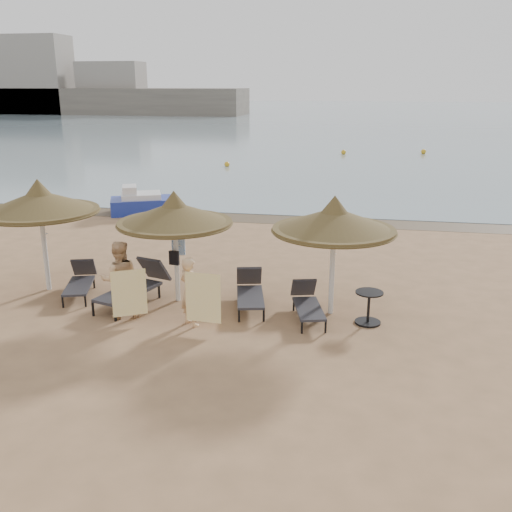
{
  "coord_description": "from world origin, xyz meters",
  "views": [
    {
      "loc": [
        3.63,
        -11.15,
        4.89
      ],
      "look_at": [
        1.33,
        1.2,
        1.06
      ],
      "focal_mm": 40.0,
      "sensor_mm": 36.0,
      "label": 1
    }
  ],
  "objects_px": {
    "palapa_center": "(175,214)",
    "person_left": "(119,273)",
    "palapa_right": "(334,221)",
    "lounger_near_left": "(136,285)",
    "person_right": "(190,286)",
    "lounger_far_right": "(307,302)",
    "side_table": "(368,308)",
    "lounger_far_left": "(80,280)",
    "lounger_near_right": "(250,291)",
    "palapa_left": "(40,202)",
    "pedal_boat": "(141,203)"
  },
  "relations": [
    {
      "from": "palapa_right",
      "to": "lounger_far_left",
      "type": "relative_size",
      "value": 1.53
    },
    {
      "from": "pedal_boat",
      "to": "lounger_far_left",
      "type": "bearing_deg",
      "value": -100.39
    },
    {
      "from": "palapa_left",
      "to": "lounger_far_right",
      "type": "distance_m",
      "value": 6.71
    },
    {
      "from": "lounger_far_right",
      "to": "person_left",
      "type": "xyz_separation_m",
      "value": [
        -3.96,
        -0.73,
        0.66
      ]
    },
    {
      "from": "pedal_boat",
      "to": "palapa_right",
      "type": "bearing_deg",
      "value": -70.8
    },
    {
      "from": "side_table",
      "to": "person_left",
      "type": "distance_m",
      "value": 5.34
    },
    {
      "from": "lounger_near_left",
      "to": "lounger_far_right",
      "type": "distance_m",
      "value": 3.98
    },
    {
      "from": "palapa_center",
      "to": "person_right",
      "type": "xyz_separation_m",
      "value": [
        0.71,
        -1.3,
        -1.21
      ]
    },
    {
      "from": "lounger_near_left",
      "to": "side_table",
      "type": "xyz_separation_m",
      "value": [
        5.28,
        -0.27,
        -0.08
      ]
    },
    {
      "from": "palapa_center",
      "to": "lounger_near_right",
      "type": "distance_m",
      "value": 2.43
    },
    {
      "from": "palapa_left",
      "to": "lounger_far_right",
      "type": "height_order",
      "value": "palapa_left"
    },
    {
      "from": "lounger_near_right",
      "to": "pedal_boat",
      "type": "height_order",
      "value": "pedal_boat"
    },
    {
      "from": "pedal_boat",
      "to": "person_right",
      "type": "bearing_deg",
      "value": -85.89
    },
    {
      "from": "lounger_near_right",
      "to": "person_right",
      "type": "xyz_separation_m",
      "value": [
        -1.01,
        -1.31,
        0.51
      ]
    },
    {
      "from": "lounger_far_left",
      "to": "side_table",
      "type": "relative_size",
      "value": 2.47
    },
    {
      "from": "palapa_right",
      "to": "lounger_near_left",
      "type": "relative_size",
      "value": 1.23
    },
    {
      "from": "palapa_right",
      "to": "lounger_far_right",
      "type": "bearing_deg",
      "value": -149.51
    },
    {
      "from": "lounger_near_left",
      "to": "person_right",
      "type": "height_order",
      "value": "person_right"
    },
    {
      "from": "palapa_left",
      "to": "palapa_center",
      "type": "xyz_separation_m",
      "value": [
        3.37,
        -0.13,
        -0.11
      ]
    },
    {
      "from": "palapa_left",
      "to": "side_table",
      "type": "distance_m",
      "value": 7.98
    },
    {
      "from": "person_left",
      "to": "person_right",
      "type": "bearing_deg",
      "value": 152.94
    },
    {
      "from": "palapa_center",
      "to": "lounger_far_right",
      "type": "xyz_separation_m",
      "value": [
        3.06,
        -0.41,
        -1.75
      ]
    },
    {
      "from": "palapa_center",
      "to": "pedal_boat",
      "type": "height_order",
      "value": "palapa_center"
    },
    {
      "from": "lounger_far_right",
      "to": "side_table",
      "type": "relative_size",
      "value": 2.4
    },
    {
      "from": "palapa_center",
      "to": "person_left",
      "type": "distance_m",
      "value": 1.81
    },
    {
      "from": "lounger_near_right",
      "to": "side_table",
      "type": "relative_size",
      "value": 2.59
    },
    {
      "from": "lounger_far_right",
      "to": "lounger_near_right",
      "type": "bearing_deg",
      "value": 148.27
    },
    {
      "from": "palapa_center",
      "to": "lounger_far_right",
      "type": "distance_m",
      "value": 3.55
    },
    {
      "from": "palapa_left",
      "to": "palapa_right",
      "type": "distance_m",
      "value": 6.93
    },
    {
      "from": "palapa_right",
      "to": "side_table",
      "type": "bearing_deg",
      "value": -26.92
    },
    {
      "from": "lounger_far_left",
      "to": "palapa_right",
      "type": "bearing_deg",
      "value": -18.3
    },
    {
      "from": "palapa_right",
      "to": "pedal_boat",
      "type": "xyz_separation_m",
      "value": [
        -7.89,
        8.81,
        -1.7
      ]
    },
    {
      "from": "person_right",
      "to": "pedal_boat",
      "type": "relative_size",
      "value": 0.65
    },
    {
      "from": "palapa_right",
      "to": "lounger_near_left",
      "type": "distance_m",
      "value": 4.78
    },
    {
      "from": "side_table",
      "to": "pedal_boat",
      "type": "height_order",
      "value": "pedal_boat"
    },
    {
      "from": "lounger_far_left",
      "to": "side_table",
      "type": "height_order",
      "value": "lounger_far_left"
    },
    {
      "from": "palapa_center",
      "to": "pedal_boat",
      "type": "relative_size",
      "value": 0.98
    },
    {
      "from": "palapa_right",
      "to": "lounger_far_left",
      "type": "bearing_deg",
      "value": 178.81
    },
    {
      "from": "lounger_near_left",
      "to": "lounger_near_right",
      "type": "bearing_deg",
      "value": 22.67
    },
    {
      "from": "palapa_right",
      "to": "person_right",
      "type": "relative_size",
      "value": 1.54
    },
    {
      "from": "lounger_far_left",
      "to": "person_right",
      "type": "height_order",
      "value": "person_right"
    },
    {
      "from": "palapa_left",
      "to": "palapa_center",
      "type": "distance_m",
      "value": 3.37
    },
    {
      "from": "lounger_near_left",
      "to": "lounger_near_right",
      "type": "xyz_separation_m",
      "value": [
        2.63,
        0.27,
        -0.06
      ]
    },
    {
      "from": "side_table",
      "to": "palapa_center",
      "type": "bearing_deg",
      "value": 173.09
    },
    {
      "from": "lounger_near_right",
      "to": "person_right",
      "type": "height_order",
      "value": "person_right"
    },
    {
      "from": "lounger_far_left",
      "to": "lounger_near_right",
      "type": "distance_m",
      "value": 4.16
    },
    {
      "from": "palapa_center",
      "to": "palapa_right",
      "type": "bearing_deg",
      "value": -1.88
    },
    {
      "from": "palapa_left",
      "to": "lounger_near_right",
      "type": "bearing_deg",
      "value": -1.44
    },
    {
      "from": "lounger_far_right",
      "to": "side_table",
      "type": "xyz_separation_m",
      "value": [
        1.31,
        -0.12,
        0.01
      ]
    },
    {
      "from": "palapa_center",
      "to": "lounger_far_left",
      "type": "xyz_separation_m",
      "value": [
        -2.44,
        0.01,
        -1.74
      ]
    }
  ]
}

